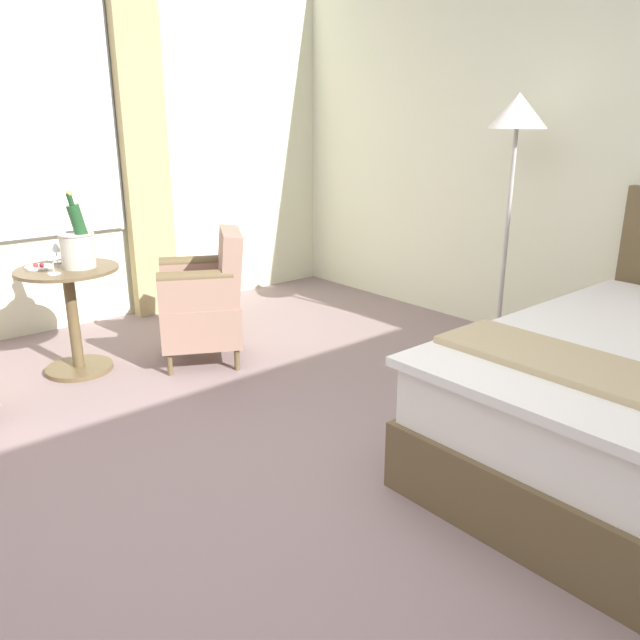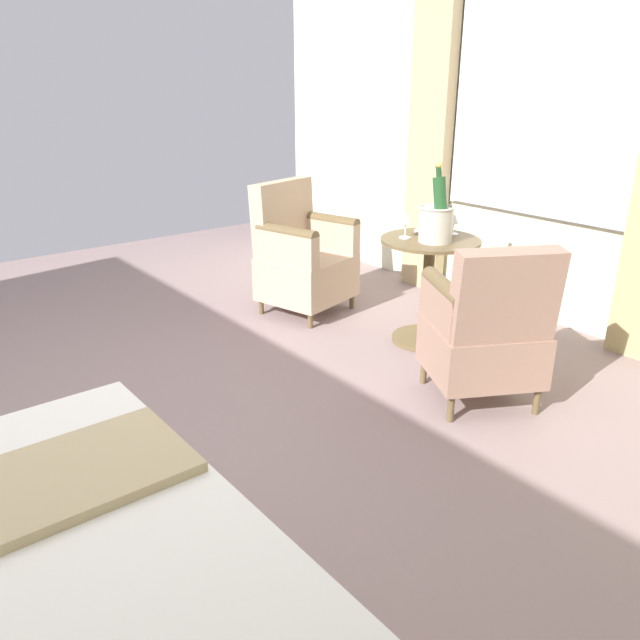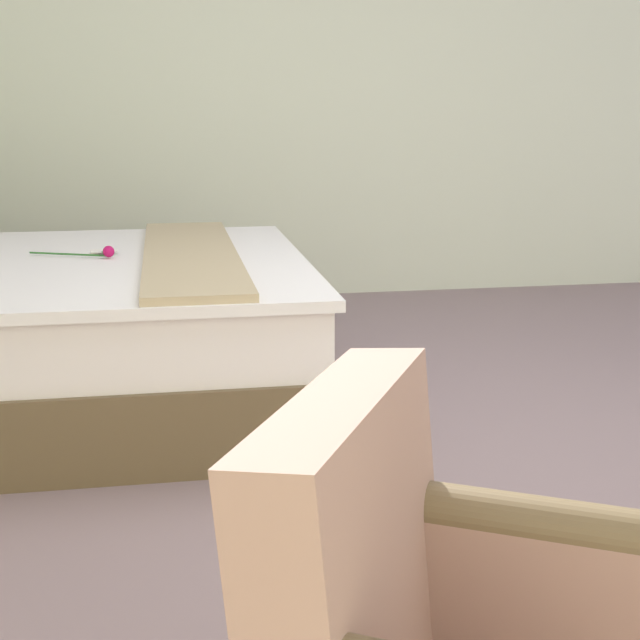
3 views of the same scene
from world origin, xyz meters
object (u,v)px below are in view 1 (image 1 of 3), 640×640
object	(u,v)px
wine_glass_near_edge	(52,256)
wine_glass_near_bucket	(56,248)
floor_lamp_brass	(516,134)
armchair_by_window	(206,301)
snack_plate	(39,267)
champagne_bucket	(78,245)
side_table_round	(73,313)

from	to	relation	value
wine_glass_near_edge	wine_glass_near_bucket	bearing A→B (deg)	157.69
floor_lamp_brass	armchair_by_window	xyz separation A→B (m)	(-1.14, -1.65, -1.04)
wine_glass_near_edge	snack_plate	size ratio (longest dim) A/B	0.94
floor_lamp_brass	snack_plate	xyz separation A→B (m)	(-1.62, -2.51, -0.77)
wine_glass_near_bucket	armchair_by_window	world-z (taller)	armchair_by_window
floor_lamp_brass	wine_glass_near_edge	bearing A→B (deg)	-119.36
floor_lamp_brass	champagne_bucket	xyz separation A→B (m)	(-1.48, -2.32, -0.64)
snack_plate	floor_lamp_brass	bearing A→B (deg)	57.21
floor_lamp_brass	wine_glass_near_bucket	xyz separation A→B (m)	(-1.70, -2.37, -0.68)
side_table_round	wine_glass_near_bucket	world-z (taller)	wine_glass_near_bucket
side_table_round	snack_plate	xyz separation A→B (m)	(-0.11, -0.13, 0.30)
champagne_bucket	armchair_by_window	bearing A→B (deg)	63.24
floor_lamp_brass	armchair_by_window	distance (m)	2.26
wine_glass_near_bucket	snack_plate	distance (m)	0.19
snack_plate	armchair_by_window	distance (m)	1.03
armchair_by_window	champagne_bucket	bearing A→B (deg)	-116.76
wine_glass_near_bucket	side_table_round	bearing A→B (deg)	-3.25
floor_lamp_brass	wine_glass_near_bucket	bearing A→B (deg)	-125.67
side_table_round	champagne_bucket	distance (m)	0.44
side_table_round	wine_glass_near_edge	size ratio (longest dim) A/B	4.39
wine_glass_near_bucket	floor_lamp_brass	bearing A→B (deg)	54.33
floor_lamp_brass	champagne_bucket	distance (m)	2.82
wine_glass_near_edge	armchair_by_window	bearing A→B (deg)	72.64
armchair_by_window	wine_glass_near_edge	bearing A→B (deg)	-107.36
side_table_round	wine_glass_near_edge	bearing A→B (deg)	-45.83
wine_glass_near_edge	armchair_by_window	xyz separation A→B (m)	(0.27, 0.85, -0.37)
wine_glass_near_bucket	snack_plate	bearing A→B (deg)	-58.57
side_table_round	champagne_bucket	bearing A→B (deg)	61.49
side_table_round	champagne_bucket	world-z (taller)	champagne_bucket
side_table_round	snack_plate	world-z (taller)	snack_plate
floor_lamp_brass	wine_glass_near_edge	xyz separation A→B (m)	(-1.41, -2.50, -0.67)
snack_plate	side_table_round	bearing A→B (deg)	50.63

